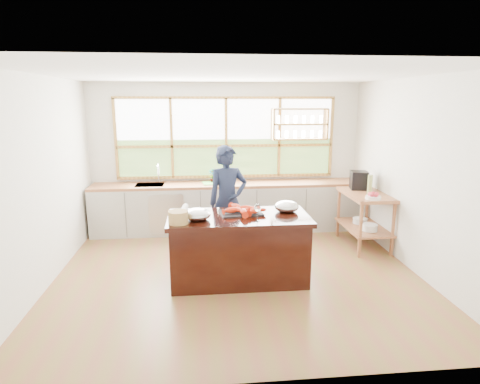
{
  "coord_description": "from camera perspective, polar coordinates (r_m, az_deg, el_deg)",
  "views": [
    {
      "loc": [
        -0.48,
        -5.23,
        2.38
      ],
      "look_at": [
        0.05,
        0.15,
        1.14
      ],
      "focal_mm": 30.0,
      "sensor_mm": 36.0,
      "label": 1
    }
  ],
  "objects": [
    {
      "name": "ground_plane",
      "position": [
        5.76,
        -0.38,
        -11.46
      ],
      "size": [
        5.0,
        5.0,
        0.0
      ],
      "primitive_type": "plane",
      "color": "brown"
    },
    {
      "name": "room_shell",
      "position": [
        5.8,
        -0.64,
        6.7
      ],
      "size": [
        5.02,
        4.52,
        2.71
      ],
      "color": "silver",
      "rests_on": "ground_plane"
    },
    {
      "name": "back_counter",
      "position": [
        7.44,
        -1.91,
        -2.09
      ],
      "size": [
        4.9,
        0.63,
        0.9
      ],
      "color": "#B4B1A9",
      "rests_on": "ground_plane"
    },
    {
      "name": "right_shelf_unit",
      "position": [
        6.91,
        17.32,
        -2.57
      ],
      "size": [
        0.62,
        1.1,
        0.9
      ],
      "color": "#A06036",
      "rests_on": "ground_plane"
    },
    {
      "name": "island",
      "position": [
        5.41,
        -0.19,
        -7.95
      ],
      "size": [
        1.85,
        0.9,
        0.9
      ],
      "color": "black",
      "rests_on": "ground_plane"
    },
    {
      "name": "cook",
      "position": [
        6.17,
        -1.76,
        -1.33
      ],
      "size": [
        0.72,
        0.57,
        1.72
      ],
      "primitive_type": "imported",
      "rotation": [
        0.0,
        0.0,
        0.29
      ],
      "color": "#171E36",
      "rests_on": "ground_plane"
    },
    {
      "name": "potted_plant",
      "position": [
        7.36,
        -3.98,
        2.31
      ],
      "size": [
        0.16,
        0.12,
        0.26
      ],
      "primitive_type": "imported",
      "rotation": [
        0.0,
        0.0,
        -0.26
      ],
      "color": "slate",
      "rests_on": "back_counter"
    },
    {
      "name": "cutting_board",
      "position": [
        7.32,
        -3.72,
        1.29
      ],
      "size": [
        0.44,
        0.35,
        0.01
      ],
      "primitive_type": "cube",
      "rotation": [
        0.0,
        0.0,
        0.15
      ],
      "color": "#52B73E",
      "rests_on": "back_counter"
    },
    {
      "name": "espresso_machine",
      "position": [
        7.1,
        16.55,
        1.62
      ],
      "size": [
        0.32,
        0.34,
        0.31
      ],
      "primitive_type": "cube",
      "rotation": [
        0.0,
        0.0,
        -0.2
      ],
      "color": "black",
      "rests_on": "right_shelf_unit"
    },
    {
      "name": "wine_bottle",
      "position": [
        6.82,
        17.99,
        1.06
      ],
      "size": [
        0.09,
        0.09,
        0.31
      ],
      "primitive_type": "cylinder",
      "rotation": [
        0.0,
        0.0,
        -0.12
      ],
      "color": "#97A957",
      "rests_on": "right_shelf_unit"
    },
    {
      "name": "fruit_bowl",
      "position": [
        6.46,
        18.44,
        -0.59
      ],
      "size": [
        0.23,
        0.23,
        0.11
      ],
      "color": "white",
      "rests_on": "right_shelf_unit"
    },
    {
      "name": "slate_board",
      "position": [
        5.38,
        0.11,
        -2.95
      ],
      "size": [
        0.6,
        0.47,
        0.02
      ],
      "primitive_type": "cube",
      "rotation": [
        0.0,
        0.0,
        0.13
      ],
      "color": "black",
      "rests_on": "island"
    },
    {
      "name": "lobster_pile",
      "position": [
        5.34,
        0.38,
        -2.52
      ],
      "size": [
        0.52,
        0.48,
        0.08
      ],
      "color": "#EA3F0E",
      "rests_on": "slate_board"
    },
    {
      "name": "mixing_bowl_left",
      "position": [
        5.1,
        -6.02,
        -3.21
      ],
      "size": [
        0.33,
        0.33,
        0.16
      ],
      "primitive_type": "ellipsoid",
      "color": "#B6B8BD",
      "rests_on": "island"
    },
    {
      "name": "mixing_bowl_right",
      "position": [
        5.48,
        6.65,
        -2.08
      ],
      "size": [
        0.33,
        0.33,
        0.16
      ],
      "primitive_type": "ellipsoid",
      "color": "#B6B8BD",
      "rests_on": "island"
    },
    {
      "name": "wine_glass",
      "position": [
        5.01,
        2.49,
        -2.35
      ],
      "size": [
        0.08,
        0.08,
        0.22
      ],
      "color": "white",
      "rests_on": "island"
    },
    {
      "name": "wicker_basket",
      "position": [
        4.98,
        -8.77,
        -3.58
      ],
      "size": [
        0.25,
        0.25,
        0.16
      ],
      "primitive_type": "cylinder",
      "color": "#AC8F4D",
      "rests_on": "island"
    },
    {
      "name": "parchment_roll",
      "position": [
        5.49,
        -7.95,
        -2.42
      ],
      "size": [
        0.11,
        0.31,
        0.08
      ],
      "primitive_type": "cylinder",
      "rotation": [
        1.57,
        0.0,
        -0.11
      ],
      "color": "white",
      "rests_on": "island"
    }
  ]
}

